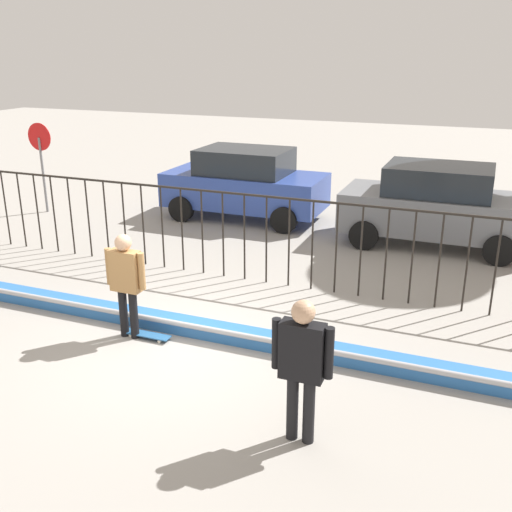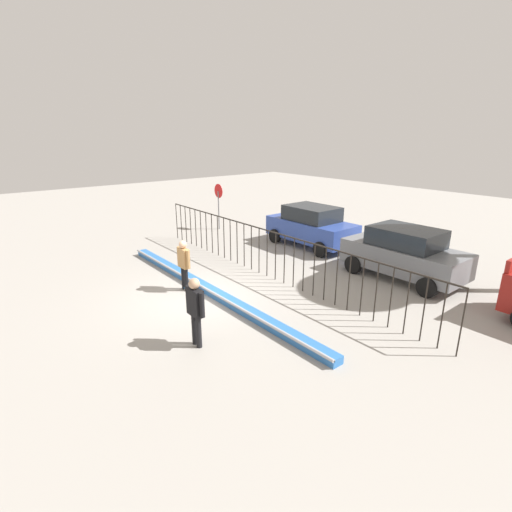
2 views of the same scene
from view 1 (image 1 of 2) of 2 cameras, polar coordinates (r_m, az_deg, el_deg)
ground_plane at (r=9.63m, az=-8.11°, el=-8.32°), size 60.00×60.00×0.00m
bowl_coping_ledge at (r=9.93m, az=-6.87°, el=-6.61°), size 11.00×0.41×0.27m
perimeter_fence at (r=11.73m, az=-1.13°, el=2.79°), size 14.04×0.04×1.78m
skateboarder at (r=9.56m, az=-12.39°, el=-1.95°), size 0.70×0.26×1.74m
skateboard at (r=9.85m, az=-10.40°, el=-7.43°), size 0.80×0.20×0.07m
camera_operator at (r=6.90m, az=4.43°, el=-9.82°), size 0.73×0.28×1.82m
parked_car_blue at (r=16.20m, az=-1.07°, el=7.02°), size 4.30×2.12×1.90m
parked_car_gray at (r=14.53m, az=16.90°, el=4.71°), size 4.30×2.12×1.90m
stop_sign at (r=17.74m, az=-19.91°, el=9.08°), size 0.76×0.07×2.50m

